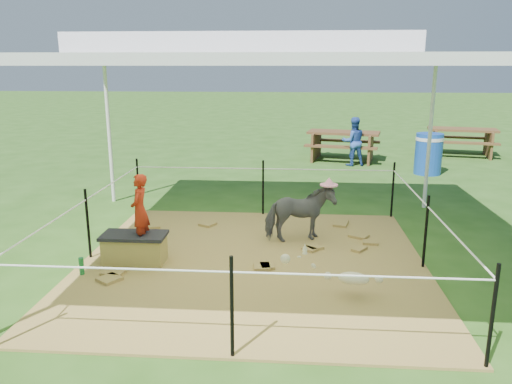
# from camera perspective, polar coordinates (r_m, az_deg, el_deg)

# --- Properties ---
(ground) EXTENTS (90.00, 90.00, 0.00)m
(ground) POSITION_cam_1_polar(r_m,az_deg,el_deg) (6.81, -0.39, -8.20)
(ground) COLOR #2D5919
(ground) RESTS_ON ground
(hay_patch) EXTENTS (4.60, 4.60, 0.03)m
(hay_patch) POSITION_cam_1_polar(r_m,az_deg,el_deg) (6.80, -0.39, -8.09)
(hay_patch) COLOR brown
(hay_patch) RESTS_ON ground
(canopy_tent) EXTENTS (6.30, 6.30, 2.90)m
(canopy_tent) POSITION_cam_1_polar(r_m,az_deg,el_deg) (6.29, -0.43, 15.09)
(canopy_tent) COLOR silver
(canopy_tent) RESTS_ON ground
(rope_fence) EXTENTS (4.54, 4.54, 1.00)m
(rope_fence) POSITION_cam_1_polar(r_m,az_deg,el_deg) (6.59, -0.39, -3.02)
(rope_fence) COLOR black
(rope_fence) RESTS_ON ground
(straw_bale) EXTENTS (0.80, 0.40, 0.35)m
(straw_bale) POSITION_cam_1_polar(r_m,az_deg,el_deg) (6.92, -13.68, -6.41)
(straw_bale) COLOR #A18A3A
(straw_bale) RESTS_ON hay_patch
(dark_cloth) EXTENTS (0.85, 0.45, 0.04)m
(dark_cloth) POSITION_cam_1_polar(r_m,az_deg,el_deg) (6.85, -13.78, -4.85)
(dark_cloth) COLOR black
(dark_cloth) RESTS_ON straw_bale
(woman) EXTENTS (0.23, 0.35, 0.96)m
(woman) POSITION_cam_1_polar(r_m,az_deg,el_deg) (6.69, -13.19, -1.19)
(woman) COLOR #A72310
(woman) RESTS_ON straw_bale
(green_bottle) EXTENTS (0.06, 0.06, 0.22)m
(green_bottle) POSITION_cam_1_polar(r_m,az_deg,el_deg) (6.74, -19.32, -7.99)
(green_bottle) COLOR #1B7A32
(green_bottle) RESTS_ON hay_patch
(pony) EXTENTS (1.11, 0.75, 0.86)m
(pony) POSITION_cam_1_polar(r_m,az_deg,el_deg) (7.46, 5.02, -2.49)
(pony) COLOR #49484D
(pony) RESTS_ON hay_patch
(pink_hat) EXTENTS (0.27, 0.27, 0.12)m
(pink_hat) POSITION_cam_1_polar(r_m,az_deg,el_deg) (7.33, 5.10, 1.17)
(pink_hat) COLOR pink
(pink_hat) RESTS_ON pony
(foal) EXTENTS (1.02, 0.70, 0.52)m
(foal) POSITION_cam_1_polar(r_m,az_deg,el_deg) (5.83, 11.09, -9.39)
(foal) COLOR beige
(foal) RESTS_ON hay_patch
(trash_barrel) EXTENTS (0.66, 0.66, 1.00)m
(trash_barrel) POSITION_cam_1_polar(r_m,az_deg,el_deg) (12.95, 19.11, 4.14)
(trash_barrel) COLOR #1646A9
(trash_barrel) RESTS_ON ground
(picnic_table_near) EXTENTS (2.22, 1.80, 0.82)m
(picnic_table_near) POSITION_cam_1_polar(r_m,az_deg,el_deg) (14.28, 9.92, 5.22)
(picnic_table_near) COLOR brown
(picnic_table_near) RESTS_ON ground
(picnic_table_far) EXTENTS (2.18, 1.76, 0.80)m
(picnic_table_far) POSITION_cam_1_polar(r_m,az_deg,el_deg) (16.04, 22.39, 5.31)
(picnic_table_far) COLOR brown
(picnic_table_far) RESTS_ON ground
(distant_person) EXTENTS (0.71, 0.60, 1.29)m
(distant_person) POSITION_cam_1_polar(r_m,az_deg,el_deg) (13.53, 11.05, 5.69)
(distant_person) COLOR #2E52AD
(distant_person) RESTS_ON ground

